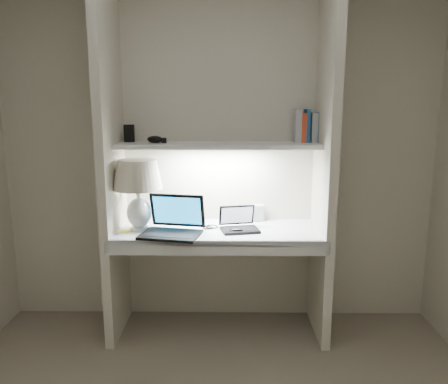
{
  "coord_description": "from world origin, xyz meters",
  "views": [
    {
      "loc": [
        0.08,
        -1.73,
        1.62
      ],
      "look_at": [
        0.04,
        1.05,
        1.07
      ],
      "focal_mm": 35.0,
      "sensor_mm": 36.0,
      "label": 1
    }
  ],
  "objects_px": {
    "speaker": "(258,213)",
    "laptop_main": "(173,225)",
    "table_lamp": "(138,183)",
    "book_row": "(309,127)",
    "laptop_netbook": "(239,224)"
  },
  "relations": [
    {
      "from": "speaker",
      "to": "laptop_main",
      "type": "bearing_deg",
      "value": -158.04
    },
    {
      "from": "laptop_main",
      "to": "speaker",
      "type": "xyz_separation_m",
      "value": [
        0.59,
        0.34,
        0.01
      ]
    },
    {
      "from": "laptop_main",
      "to": "table_lamp",
      "type": "bearing_deg",
      "value": 172.14
    },
    {
      "from": "book_row",
      "to": "speaker",
      "type": "bearing_deg",
      "value": 174.06
    },
    {
      "from": "laptop_main",
      "to": "laptop_netbook",
      "type": "xyz_separation_m",
      "value": [
        0.45,
        0.09,
        -0.02
      ]
    },
    {
      "from": "table_lamp",
      "to": "speaker",
      "type": "distance_m",
      "value": 0.92
    },
    {
      "from": "table_lamp",
      "to": "laptop_main",
      "type": "distance_m",
      "value": 0.38
    },
    {
      "from": "laptop_main",
      "to": "speaker",
      "type": "bearing_deg",
      "value": 40.39
    },
    {
      "from": "laptop_main",
      "to": "book_row",
      "type": "xyz_separation_m",
      "value": [
        0.95,
        0.3,
        0.65
      ]
    },
    {
      "from": "laptop_main",
      "to": "book_row",
      "type": "relative_size",
      "value": 1.88
    },
    {
      "from": "laptop_netbook",
      "to": "book_row",
      "type": "height_order",
      "value": "book_row"
    },
    {
      "from": "table_lamp",
      "to": "book_row",
      "type": "bearing_deg",
      "value": 10.33
    },
    {
      "from": "speaker",
      "to": "laptop_netbook",
      "type": "bearing_deg",
      "value": -128.77
    },
    {
      "from": "table_lamp",
      "to": "speaker",
      "type": "height_order",
      "value": "table_lamp"
    },
    {
      "from": "table_lamp",
      "to": "laptop_main",
      "type": "height_order",
      "value": "table_lamp"
    }
  ]
}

